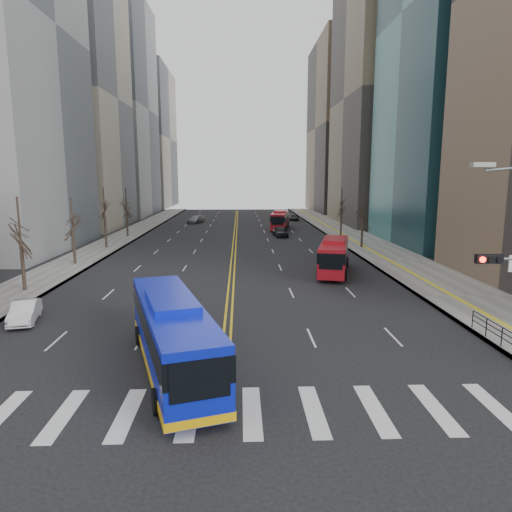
# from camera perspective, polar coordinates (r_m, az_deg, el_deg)

# --- Properties ---
(ground) EXTENTS (220.00, 220.00, 0.00)m
(ground) POSITION_cam_1_polar(r_m,az_deg,el_deg) (18.36, -4.41, -18.89)
(ground) COLOR black
(sidewalk_right) EXTENTS (7.00, 130.00, 0.15)m
(sidewalk_right) POSITION_cam_1_polar(r_m,az_deg,el_deg) (63.93, 13.19, 1.73)
(sidewalk_right) COLOR gray
(sidewalk_right) RESTS_ON ground
(sidewalk_left) EXTENTS (5.00, 130.00, 0.15)m
(sidewalk_left) POSITION_cam_1_polar(r_m,az_deg,el_deg) (64.08, -17.63, 1.54)
(sidewalk_left) COLOR gray
(sidewalk_left) RESTS_ON ground
(crosswalk) EXTENTS (26.70, 4.00, 0.01)m
(crosswalk) POSITION_cam_1_polar(r_m,az_deg,el_deg) (18.36, -4.41, -18.88)
(crosswalk) COLOR silver
(crosswalk) RESTS_ON ground
(centerline) EXTENTS (0.55, 100.00, 0.01)m
(centerline) POSITION_cam_1_polar(r_m,az_deg,el_deg) (71.63, -2.61, 2.77)
(centerline) COLOR gold
(centerline) RESTS_ON ground
(office_towers) EXTENTS (83.00, 134.00, 58.00)m
(office_towers) POSITION_cam_1_polar(r_m,az_deg,el_deg) (85.93, -2.56, 19.97)
(office_towers) COLOR gray
(office_towers) RESTS_ON ground
(pedestrian_railing) EXTENTS (0.06, 6.06, 1.02)m
(pedestrian_railing) POSITION_cam_1_polar(r_m,az_deg,el_deg) (27.10, 28.39, -8.53)
(pedestrian_railing) COLOR black
(pedestrian_railing) RESTS_ON sidewalk_right
(street_trees) EXTENTS (35.20, 47.20, 7.60)m
(street_trees) POSITION_cam_1_polar(r_m,az_deg,el_deg) (51.41, -10.94, 5.27)
(street_trees) COLOR black
(street_trees) RESTS_ON ground
(blue_bus) EXTENTS (5.92, 12.11, 3.47)m
(blue_bus) POSITION_cam_1_polar(r_m,az_deg,el_deg) (21.50, -10.40, -9.33)
(blue_bus) COLOR #0C1BC2
(blue_bus) RESTS_ON ground
(red_bus_near) EXTENTS (4.76, 10.31, 3.21)m
(red_bus_near) POSITION_cam_1_polar(r_m,az_deg,el_deg) (42.90, 9.72, 0.28)
(red_bus_near) COLOR #A8111C
(red_bus_near) RESTS_ON ground
(red_bus_far) EXTENTS (4.05, 10.43, 3.25)m
(red_bus_far) POSITION_cam_1_polar(r_m,az_deg,el_deg) (77.57, 3.02, 4.66)
(red_bus_far) COLOR #A8111C
(red_bus_far) RESTS_ON ground
(car_white) EXTENTS (2.30, 4.18, 1.31)m
(car_white) POSITION_cam_1_polar(r_m,az_deg,el_deg) (31.58, -26.94, -6.23)
(car_white) COLOR silver
(car_white) RESTS_ON ground
(car_dark_mid) EXTENTS (2.28, 4.65, 1.53)m
(car_dark_mid) POSITION_cam_1_polar(r_m,az_deg,el_deg) (68.35, 3.08, 3.07)
(car_dark_mid) COLOR black
(car_dark_mid) RESTS_ON ground
(car_silver) EXTENTS (3.62, 5.28, 1.42)m
(car_silver) POSITION_cam_1_polar(r_m,az_deg,el_deg) (89.35, -7.52, 4.56)
(car_silver) COLOR gray
(car_silver) RESTS_ON ground
(car_dark_far) EXTENTS (2.50, 4.38, 1.15)m
(car_dark_far) POSITION_cam_1_polar(r_m,az_deg,el_deg) (94.50, 4.79, 4.81)
(car_dark_far) COLOR black
(car_dark_far) RESTS_ON ground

